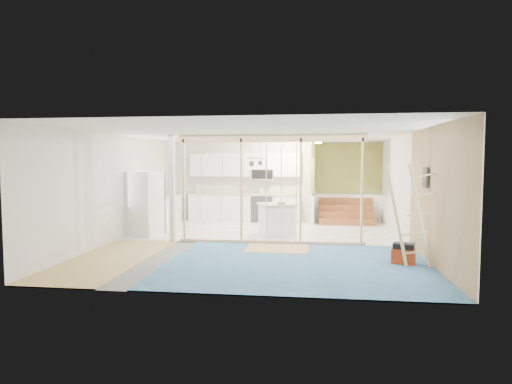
# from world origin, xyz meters

# --- Properties ---
(room) EXTENTS (7.01, 8.01, 2.61)m
(room) POSITION_xyz_m (0.00, 0.00, 1.30)
(room) COLOR slate
(room) RESTS_ON ground
(floor_overlays) EXTENTS (7.00, 8.00, 0.03)m
(floor_overlays) POSITION_xyz_m (0.07, 0.06, 0.01)
(floor_overlays) COLOR white
(floor_overlays) RESTS_ON room
(stud_frame) EXTENTS (4.66, 0.14, 2.60)m
(stud_frame) POSITION_xyz_m (-0.27, -0.00, 1.61)
(stud_frame) COLOR beige
(stud_frame) RESTS_ON room
(base_cabinets) EXTENTS (4.45, 2.24, 0.93)m
(base_cabinets) POSITION_xyz_m (-1.61, 3.36, 0.47)
(base_cabinets) COLOR white
(base_cabinets) RESTS_ON room
(upper_cabinets) EXTENTS (3.60, 0.41, 0.85)m
(upper_cabinets) POSITION_xyz_m (-0.84, 3.82, 1.82)
(upper_cabinets) COLOR white
(upper_cabinets) RESTS_ON room
(green_partition) EXTENTS (2.25, 1.51, 2.60)m
(green_partition) POSITION_xyz_m (2.04, 3.66, 0.94)
(green_partition) COLOR olive
(green_partition) RESTS_ON room
(pot_rack) EXTENTS (0.52, 0.52, 0.72)m
(pot_rack) POSITION_xyz_m (-0.31, 1.89, 2.00)
(pot_rack) COLOR black
(pot_rack) RESTS_ON room
(sheathing_panel) EXTENTS (0.02, 4.00, 2.60)m
(sheathing_panel) POSITION_xyz_m (3.48, -2.00, 1.30)
(sheathing_panel) COLOR tan
(sheathing_panel) RESTS_ON room
(electrical_panel) EXTENTS (0.04, 0.30, 0.40)m
(electrical_panel) POSITION_xyz_m (3.43, -1.40, 1.65)
(electrical_panel) COLOR #3D3D42
(electrical_panel) RESTS_ON room
(ceiling_light) EXTENTS (0.32, 0.32, 0.08)m
(ceiling_light) POSITION_xyz_m (1.40, 3.00, 2.54)
(ceiling_light) COLOR #FFEABF
(ceiling_light) RESTS_ON room
(fridge) EXTENTS (0.90, 0.87, 1.70)m
(fridge) POSITION_xyz_m (-3.06, 0.65, 0.85)
(fridge) COLOR white
(fridge) RESTS_ON room
(island) EXTENTS (1.13, 1.13, 0.86)m
(island) POSITION_xyz_m (0.35, 1.16, 0.43)
(island) COLOR white
(island) RESTS_ON room
(bowl) EXTENTS (0.31, 0.31, 0.06)m
(bowl) POSITION_xyz_m (0.48, 1.02, 0.89)
(bowl) COLOR beige
(bowl) RESTS_ON island
(soap_bottle_a) EXTENTS (0.13, 0.13, 0.33)m
(soap_bottle_a) POSITION_xyz_m (-2.50, 3.72, 1.09)
(soap_bottle_a) COLOR #B7BACC
(soap_bottle_a) RESTS_ON base_cabinets
(soap_bottle_b) EXTENTS (0.12, 0.12, 0.20)m
(soap_bottle_b) POSITION_xyz_m (-0.34, 3.64, 1.03)
(soap_bottle_b) COLOR white
(soap_bottle_b) RESTS_ON base_cabinets
(toolbox) EXTENTS (0.50, 0.43, 0.40)m
(toolbox) POSITION_xyz_m (3.00, -1.69, 0.19)
(toolbox) COLOR #A22E0F
(toolbox) RESTS_ON room
(ladder) EXTENTS (1.00, 0.20, 1.89)m
(ladder) POSITION_xyz_m (3.07, -1.87, 0.97)
(ladder) COLOR beige
(ladder) RESTS_ON room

